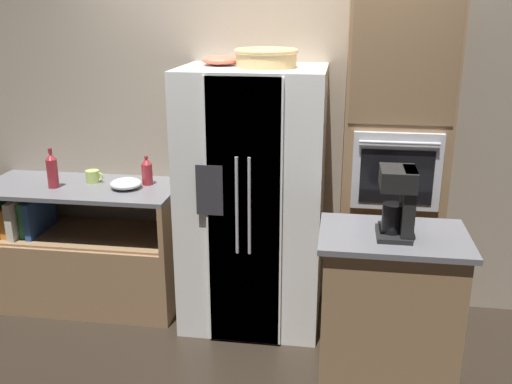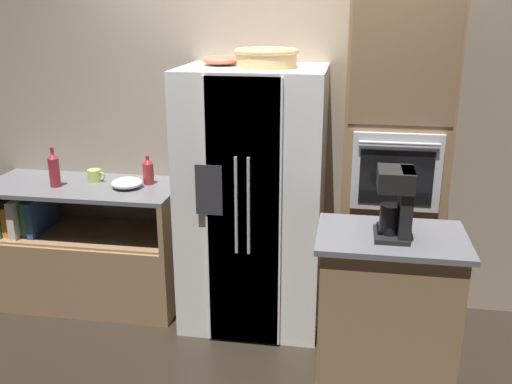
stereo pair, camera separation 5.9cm
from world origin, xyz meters
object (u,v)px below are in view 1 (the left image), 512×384
Objects in this scene: wicker_basket at (266,57)px; fruit_bowl at (221,60)px; coffee_maker at (400,200)px; bottle_tall at (147,171)px; refrigerator at (253,200)px; mug at (93,176)px; wall_oven at (392,163)px; mixing_bowl at (126,184)px; bottle_short at (52,170)px.

wicker_basket is 0.32m from fruit_bowl.
fruit_bowl reaches higher than coffee_maker.
refrigerator is at bearing -10.87° from bottle_tall.
fruit_bowl reaches higher than mug.
wicker_basket is at bearing -175.29° from wall_oven.
wicker_basket is 1.83× the size of mixing_bowl.
refrigerator is at bearing 0.41° from bottle_short.
bottle_tall is at bearing 149.94° from coffee_maker.
fruit_bowl is 1.91× the size of mug.
bottle_short is 0.78× the size of coffee_maker.
coffee_maker is at bearing -19.25° from bottle_short.
coffee_maker is (0.78, -0.80, -0.62)m from wicker_basket.
wicker_basket is at bearing -9.75° from bottle_tall.
bottle_short is 2.16× the size of mug.
wicker_basket is 1.41× the size of bottle_short.
fruit_bowl is at bearing 178.93° from wall_oven.
coffee_maker reaches higher than bottle_short.
bottle_tall is at bearing 177.20° from wall_oven.
bottle_short is (-1.49, -0.01, -0.78)m from wicker_basket.
coffee_maker is (1.08, -0.89, -0.59)m from fruit_bowl.
mixing_bowl is (-0.89, 0.04, 0.06)m from refrigerator.
coffee_maker is (2.05, -0.95, 0.25)m from mug.
bottle_tall is 1.91m from coffee_maker.
wicker_basket reaches higher than bottle_tall.
refrigerator is at bearing -6.98° from mug.
mixing_bowl is (0.51, 0.05, -0.09)m from bottle_short.
mug is at bearing 35.02° from bottle_short.
coffee_maker is (0.87, -0.80, 0.32)m from refrigerator.
wall_oven is 8.17× the size of bottle_short.
wicker_basket reaches higher than coffee_maker.
mug reaches higher than mixing_bowl.
bottle_tall is at bearing 169.13° from refrigerator.
wicker_basket is 1.11× the size of coffee_maker.
fruit_bowl is at bearing 4.75° from bottle_short.
refrigerator is at bearing -179.43° from wicker_basket.
mixing_bowl is at bearing 177.94° from wicker_basket.
bottle_short is (-1.19, -0.10, -0.75)m from fruit_bowl.
refrigerator reaches higher than mixing_bowl.
wall_oven reaches higher than coffee_maker.
wicker_basket is 1.28m from coffee_maker.
fruit_bowl is at bearing 163.86° from wicker_basket.
fruit_bowl is 1.27m from mug.
coffee_maker is at bearing -24.82° from mug.
wall_oven is 6.39× the size of coffee_maker.
bottle_tall is 0.41m from mug.
refrigerator reaches higher than coffee_maker.
wicker_basket reaches higher than bottle_short.
fruit_bowl reaches higher than bottle_tall.
bottle_tall is (-0.86, 0.15, -0.81)m from wicker_basket.
fruit_bowl reaches higher than refrigerator.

